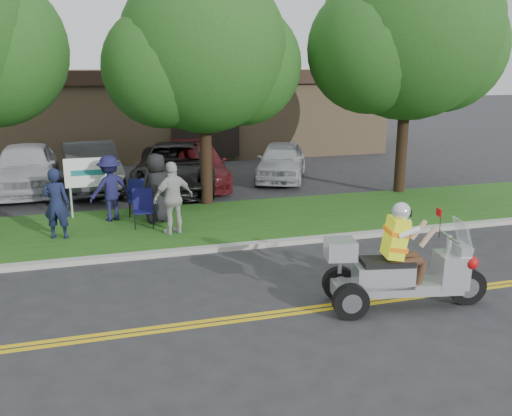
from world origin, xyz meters
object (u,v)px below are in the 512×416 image
object	(u,v)px
spectator_adult_right	(173,198)
parked_car_mid	(175,167)
lawn_chair_b	(138,195)
spectator_adult_left	(56,203)
lawn_chair_a	(143,205)
parked_car_right	(198,165)
parked_car_left	(91,167)
parked_car_far_left	(26,168)
parked_car_far_right	(281,161)
trike_scooter	(399,271)

from	to	relation	value
spectator_adult_right	parked_car_mid	world-z (taller)	spectator_adult_right
lawn_chair_b	spectator_adult_left	bearing A→B (deg)	-133.08
lawn_chair_a	parked_car_right	world-z (taller)	parked_car_right
spectator_adult_left	parked_car_left	distance (m)	5.93
parked_car_far_left	parked_car_far_right	distance (m)	9.01
lawn_chair_b	trike_scooter	bearing A→B (deg)	-53.69
spectator_adult_right	parked_car_left	distance (m)	6.60
trike_scooter	parked_car_mid	size ratio (longest dim) A/B	0.52
lawn_chair_b	parked_car_right	size ratio (longest dim) A/B	0.20
lawn_chair_a	parked_car_left	xyz separation A→B (m)	(-1.30, 5.42, 0.14)
lawn_chair_b	spectator_adult_left	size ratio (longest dim) A/B	0.57
parked_car_mid	parked_car_far_right	xyz separation A→B (m)	(4.08, 0.60, -0.08)
parked_car_far_left	lawn_chair_a	bearing A→B (deg)	-59.26
spectator_adult_right	parked_car_mid	bearing A→B (deg)	-118.98
trike_scooter	spectator_adult_right	world-z (taller)	trike_scooter
parked_car_far_left	trike_scooter	bearing A→B (deg)	-58.50
parked_car_far_left	parked_car_right	xyz separation A→B (m)	(5.80, -0.44, -0.13)
trike_scooter	spectator_adult_right	bearing A→B (deg)	133.11
trike_scooter	spectator_adult_left	world-z (taller)	trike_scooter
spectator_adult_left	lawn_chair_a	bearing A→B (deg)	-152.88
spectator_adult_right	trike_scooter	bearing A→B (deg)	101.42
trike_scooter	parked_car_far_right	xyz separation A→B (m)	(1.64, 11.24, 0.04)
spectator_adult_right	parked_car_far_left	size ratio (longest dim) A/B	0.37
spectator_adult_right	parked_car_mid	xyz separation A→B (m)	(0.80, 5.47, -0.22)
lawn_chair_a	parked_car_far_right	size ratio (longest dim) A/B	0.24
lawn_chair_a	spectator_adult_right	size ratio (longest dim) A/B	0.54
trike_scooter	lawn_chair_a	distance (m)	7.21
lawn_chair_a	parked_car_far_right	xyz separation A→B (m)	(5.57, 5.19, 0.05)
spectator_adult_left	parked_car_mid	world-z (taller)	spectator_adult_left
trike_scooter	parked_car_mid	world-z (taller)	trike_scooter
lawn_chair_a	trike_scooter	bearing A→B (deg)	-53.38
lawn_chair_b	parked_car_far_left	world-z (taller)	parked_car_far_left
parked_car_left	parked_car_right	size ratio (longest dim) A/B	1.00
parked_car_right	spectator_adult_left	bearing A→B (deg)	-123.68
spectator_adult_left	parked_car_right	xyz separation A→B (m)	(4.44, 5.61, -0.26)
parked_car_mid	parked_car_far_right	world-z (taller)	parked_car_mid
spectator_adult_right	parked_car_far_right	world-z (taller)	spectator_adult_right
trike_scooter	lawn_chair_a	size ratio (longest dim) A/B	2.99
trike_scooter	parked_car_far_left	distance (m)	13.77
parked_car_mid	parked_car_right	distance (m)	1.05
parked_car_left	parked_car_right	world-z (taller)	parked_car_left
spectator_adult_right	parked_car_right	world-z (taller)	spectator_adult_right
lawn_chair_b	spectator_adult_left	xyz separation A→B (m)	(-2.03, -1.66, 0.31)
trike_scooter	spectator_adult_left	size ratio (longest dim) A/B	1.70
parked_car_far_left	parked_car_right	bearing A→B (deg)	-5.15
trike_scooter	parked_car_left	size ratio (longest dim) A/B	0.61
parked_car_right	parked_car_left	bearing A→B (deg)	-179.53
parked_car_mid	parked_car_right	xyz separation A→B (m)	(0.88, 0.55, -0.09)
parked_car_left	parked_car_right	distance (m)	3.68
lawn_chair_a	spectator_adult_left	bearing A→B (deg)	-163.95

